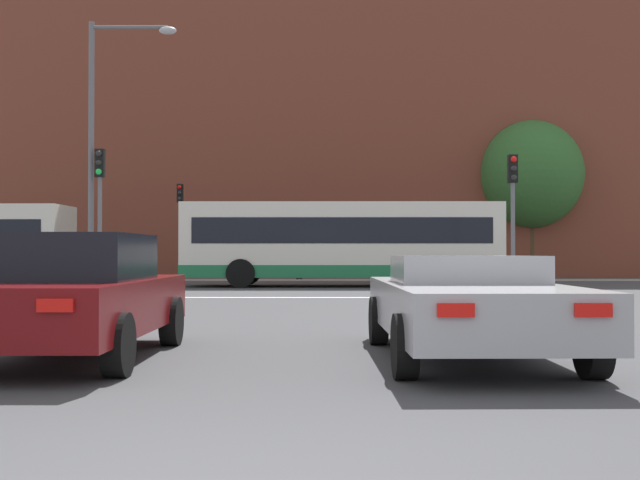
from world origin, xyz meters
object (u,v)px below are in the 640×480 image
(car_saloon_left, at_px, (68,295))
(traffic_light_far_left, at_px, (180,216))
(traffic_light_near_left, at_px, (100,197))
(car_roadster_right, at_px, (468,304))
(pedestrian_waiting, at_px, (244,258))
(pedestrian_walking_east, at_px, (299,255))
(bus_crossing_lead, at_px, (341,242))
(traffic_light_near_right, at_px, (513,200))
(street_lamp_junction, at_px, (106,128))

(car_saloon_left, distance_m, traffic_light_far_left, 25.78)
(car_saloon_left, xyz_separation_m, traffic_light_near_left, (-3.42, 13.40, 2.06))
(car_roadster_right, distance_m, pedestrian_waiting, 26.81)
(car_roadster_right, xyz_separation_m, traffic_light_near_left, (-8.04, 13.34, 2.16))
(traffic_light_far_left, relative_size, pedestrian_walking_east, 2.28)
(bus_crossing_lead, height_order, traffic_light_near_right, traffic_light_near_right)
(car_saloon_left, height_order, traffic_light_far_left, traffic_light_far_left)
(traffic_light_far_left, bearing_deg, traffic_light_near_left, -90.40)
(street_lamp_junction, height_order, pedestrian_walking_east, street_lamp_junction)
(car_saloon_left, height_order, pedestrian_walking_east, pedestrian_walking_east)
(pedestrian_waiting, height_order, pedestrian_walking_east, pedestrian_walking_east)
(traffic_light_far_left, height_order, traffic_light_near_right, traffic_light_far_left)
(car_saloon_left, xyz_separation_m, street_lamp_junction, (-3.30, 13.58, 4.04))
(car_roadster_right, relative_size, traffic_light_near_right, 1.21)
(traffic_light_far_left, height_order, pedestrian_walking_east, traffic_light_far_left)
(car_saloon_left, height_order, street_lamp_junction, street_lamp_junction)
(street_lamp_junction, bearing_deg, bus_crossing_lead, 41.16)
(car_roadster_right, distance_m, bus_crossing_lead, 19.56)
(traffic_light_near_left, bearing_deg, car_saloon_left, -75.67)
(traffic_light_near_right, height_order, pedestrian_waiting, traffic_light_near_right)
(traffic_light_near_right, distance_m, street_lamp_junction, 11.76)
(car_saloon_left, distance_m, traffic_light_near_left, 13.98)
(pedestrian_walking_east, bearing_deg, traffic_light_near_left, -144.11)
(traffic_light_near_left, relative_size, street_lamp_junction, 0.53)
(street_lamp_junction, distance_m, pedestrian_walking_east, 14.76)
(car_saloon_left, relative_size, car_roadster_right, 0.91)
(traffic_light_far_left, distance_m, pedestrian_walking_east, 5.61)
(traffic_light_near_left, bearing_deg, bus_crossing_lead, 41.50)
(traffic_light_near_right, bearing_deg, pedestrian_walking_east, 115.61)
(car_saloon_left, distance_m, car_roadster_right, 4.62)
(traffic_light_far_left, xyz_separation_m, pedestrian_walking_east, (5.14, 1.44, -1.73))
(street_lamp_junction, bearing_deg, car_roadster_right, -59.64)
(bus_crossing_lead, height_order, pedestrian_walking_east, bus_crossing_lead)
(traffic_light_near_left, xyz_separation_m, traffic_light_far_left, (0.08, 12.08, 0.02))
(bus_crossing_lead, xyz_separation_m, pedestrian_walking_east, (-1.75, 7.36, -0.51))
(street_lamp_junction, bearing_deg, traffic_light_near_right, -0.79)
(traffic_light_near_right, relative_size, pedestrian_walking_east, 2.17)
(traffic_light_near_left, height_order, traffic_light_near_right, traffic_light_near_left)
(car_saloon_left, bearing_deg, street_lamp_junction, 103.90)
(pedestrian_walking_east, bearing_deg, traffic_light_far_left, 162.70)
(car_roadster_right, relative_size, bus_crossing_lead, 0.43)
(bus_crossing_lead, bearing_deg, traffic_light_near_right, -142.46)
(bus_crossing_lead, distance_m, traffic_light_near_left, 9.38)
(traffic_light_near_left, bearing_deg, street_lamp_junction, 55.97)
(traffic_light_near_left, height_order, traffic_light_far_left, traffic_light_far_left)
(car_roadster_right, height_order, traffic_light_near_right, traffic_light_near_right)
(bus_crossing_lead, bearing_deg, traffic_light_far_left, 49.35)
(pedestrian_waiting, bearing_deg, traffic_light_near_right, 19.10)
(pedestrian_waiting, xyz_separation_m, pedestrian_walking_east, (2.45, 0.58, 0.12))
(pedestrian_walking_east, bearing_deg, traffic_light_near_right, -97.40)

